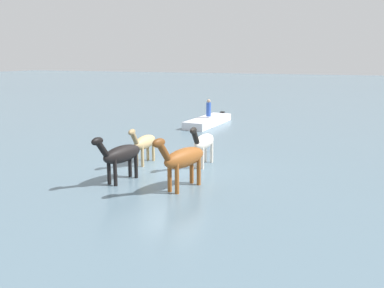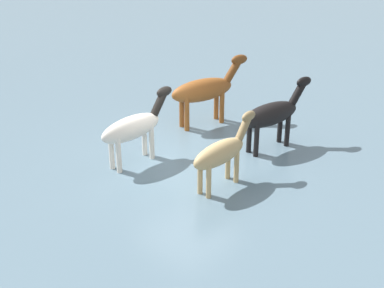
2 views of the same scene
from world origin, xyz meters
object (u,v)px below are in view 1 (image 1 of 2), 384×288
horse_pinto_flank (183,158)px  person_boatman_standing (209,108)px  horse_dun_straggler (203,142)px  boat_skiff_near (208,122)px  horse_lead (144,143)px  horse_mid_herd (121,155)px

horse_pinto_flank → person_boatman_standing: horse_pinto_flank is taller
horse_dun_straggler → boat_skiff_near: 10.66m
horse_pinto_flank → horse_lead: bearing=-114.0°
horse_mid_herd → person_boatman_standing: size_ratio=2.09×
horse_dun_straggler → person_boatman_standing: size_ratio=2.04×
horse_dun_straggler → horse_mid_herd: horse_mid_herd is taller
horse_lead → person_boatman_standing: bearing=-176.7°
boat_skiff_near → horse_dun_straggler: bearing=22.3°
boat_skiff_near → person_boatman_standing: size_ratio=4.63×
boat_skiff_near → horse_lead: bearing=8.3°
horse_dun_straggler → horse_pinto_flank: bearing=7.8°
horse_lead → boat_skiff_near: 10.82m
horse_pinto_flank → person_boatman_standing: size_ratio=2.22×
horse_mid_herd → boat_skiff_near: horse_mid_herd is taller
boat_skiff_near → person_boatman_standing: 0.98m
horse_pinto_flank → boat_skiff_near: 13.82m
horse_mid_herd → horse_pinto_flank: size_ratio=0.94×
horse_mid_herd → horse_lead: bearing=-159.7°
horse_pinto_flank → person_boatman_standing: 13.74m
horse_pinto_flank → boat_skiff_near: size_ratio=0.48×
horse_lead → horse_pinto_flank: bearing=48.6°
horse_mid_herd → horse_pinto_flank: bearing=103.1°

